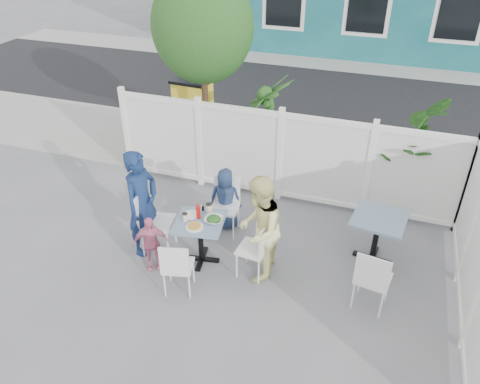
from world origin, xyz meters
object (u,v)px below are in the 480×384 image
(spare_table, at_px, (378,227))
(chair_near, at_px, (177,265))
(chair_left, at_px, (151,217))
(man, at_px, (142,203))
(utility_cabinet, at_px, (194,113))
(chair_right, at_px, (258,245))
(boy, at_px, (226,199))
(toddler, at_px, (151,243))
(main_table, at_px, (200,230))
(woman, at_px, (259,229))
(chair_back, at_px, (226,201))

(spare_table, height_order, chair_near, chair_near)
(chair_left, distance_m, man, 0.25)
(utility_cabinet, relative_size, chair_left, 1.31)
(chair_right, height_order, chair_near, chair_right)
(chair_left, xyz_separation_m, boy, (0.81, 0.90, -0.08))
(toddler, bearing_deg, man, 98.02)
(chair_right, relative_size, toddler, 1.03)
(spare_table, height_order, boy, boy)
(main_table, relative_size, man, 0.47)
(woman, bearing_deg, chair_right, -6.96)
(chair_back, height_order, man, man)
(chair_right, relative_size, woman, 0.57)
(chair_right, distance_m, woman, 0.26)
(spare_table, height_order, chair_back, chair_back)
(chair_left, bearing_deg, toddler, 13.94)
(boy, bearing_deg, chair_left, 34.49)
(utility_cabinet, bearing_deg, chair_near, -65.56)
(utility_cabinet, bearing_deg, spare_table, -31.02)
(man, xyz_separation_m, boy, (0.91, 0.93, -0.30))
(chair_right, xyz_separation_m, man, (-1.72, 0.01, 0.30))
(man, relative_size, woman, 1.06)
(chair_right, bearing_deg, chair_near, 132.99)
(utility_cabinet, distance_m, chair_back, 3.25)
(chair_back, bearing_deg, woman, 126.55)
(utility_cabinet, height_order, boy, utility_cabinet)
(boy, bearing_deg, chair_near, 74.22)
(main_table, height_order, chair_left, chair_left)
(chair_left, bearing_deg, chair_right, 77.86)
(woman, bearing_deg, spare_table, 114.42)
(chair_back, bearing_deg, main_table, 78.70)
(spare_table, relative_size, toddler, 0.93)
(utility_cabinet, relative_size, chair_right, 1.50)
(chair_back, bearing_deg, chair_near, 79.95)
(chair_right, height_order, toddler, chair_right)
(chair_back, xyz_separation_m, boy, (-0.03, 0.07, -0.01))
(chair_right, xyz_separation_m, chair_back, (-0.79, 0.86, 0.01))
(utility_cabinet, xyz_separation_m, boy, (1.71, -2.67, -0.15))
(spare_table, relative_size, boy, 0.78)
(utility_cabinet, relative_size, chair_back, 1.47)
(man, height_order, toddler, man)
(man, relative_size, toddler, 1.91)
(chair_back, relative_size, man, 0.55)
(spare_table, distance_m, chair_left, 3.21)
(spare_table, bearing_deg, main_table, -160.65)
(chair_left, relative_size, woman, 0.66)
(man, bearing_deg, spare_table, -65.94)
(chair_near, relative_size, boy, 0.82)
(woman, bearing_deg, chair_back, -141.43)
(chair_back, height_order, woman, woman)
(main_table, xyz_separation_m, spare_table, (2.34, 0.82, 0.04))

